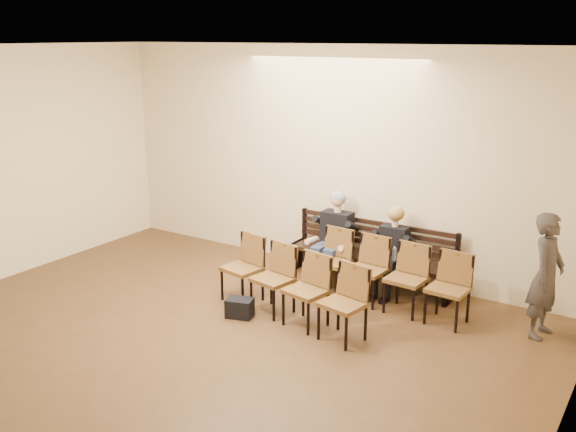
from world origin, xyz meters
name	(u,v)px	position (x,y,z in m)	size (l,w,h in m)	color
ground	(87,414)	(0.00, 0.00, 0.00)	(10.00, 10.00, 0.00)	#52381C
room_walls	(128,150)	(0.00, 0.79, 2.54)	(8.02, 10.01, 3.51)	beige
bench	(369,269)	(0.85, 4.65, 0.23)	(2.60, 0.90, 0.45)	black
seated_man	(334,237)	(0.31, 4.53, 0.68)	(0.57, 0.79, 1.36)	black
seated_woman	(391,254)	(1.25, 4.53, 0.58)	(0.49, 0.69, 1.15)	black
laptop	(331,247)	(0.35, 4.37, 0.56)	(0.31, 0.25, 0.23)	#B5B6BA
water_bottle	(394,262)	(1.39, 4.31, 0.55)	(0.06, 0.06, 0.21)	silver
bag	(240,308)	(-0.08, 2.65, 0.13)	(0.35, 0.24, 0.26)	black
passerby	(547,267)	(3.41, 4.24, 0.91)	(0.67, 0.44, 1.82)	#35302C
chair_row_front	(386,275)	(1.41, 4.00, 0.47)	(2.27, 0.51, 0.94)	brown
chair_row_back	(289,285)	(0.50, 2.96, 0.47)	(2.29, 0.51, 0.94)	brown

